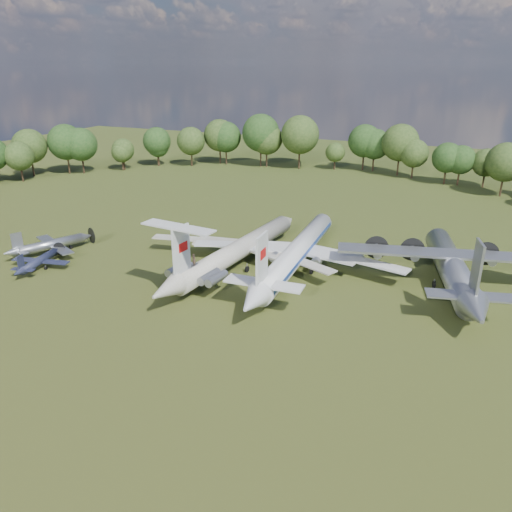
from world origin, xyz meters
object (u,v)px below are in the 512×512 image
at_px(an12_transport, 451,271).
at_px(small_prop_northwest, 51,247).
at_px(tu104_jet, 297,256).
at_px(person_on_il62, 194,260).
at_px(il62_airliner, 239,253).
at_px(small_prop_west, 39,263).

distance_m(an12_transport, small_prop_northwest, 67.63).
xyz_separation_m(tu104_jet, small_prop_northwest, (-42.55, -10.78, -1.13)).
bearing_deg(person_on_il62, small_prop_northwest, 4.60).
distance_m(il62_airliner, person_on_il62, 12.78).
relative_size(il62_airliner, small_prop_west, 3.34).
bearing_deg(small_prop_west, tu104_jet, 11.58).
bearing_deg(an12_transport, tu104_jet, 173.75).
relative_size(il62_airliner, an12_transport, 1.18).
bearing_deg(small_prop_west, person_on_il62, -7.40).
bearing_deg(small_prop_northwest, tu104_jet, 38.58).
distance_m(small_prop_west, small_prop_northwest, 7.12).
distance_m(small_prop_northwest, person_on_il62, 32.47).
height_order(small_prop_west, person_on_il62, person_on_il62).
bearing_deg(tu104_jet, small_prop_west, -159.57).
bearing_deg(small_prop_northwest, small_prop_west, -36.30).
relative_size(an12_transport, small_prop_northwest, 2.22).
bearing_deg(person_on_il62, an12_transport, -140.57).
height_order(small_prop_northwest, person_on_il62, person_on_il62).
xyz_separation_m(il62_airliner, tu104_jet, (9.41, 2.39, 0.18)).
relative_size(tu104_jet, an12_transport, 1.25).
height_order(il62_airliner, tu104_jet, tu104_jet).
bearing_deg(tu104_jet, an12_transport, 4.84).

